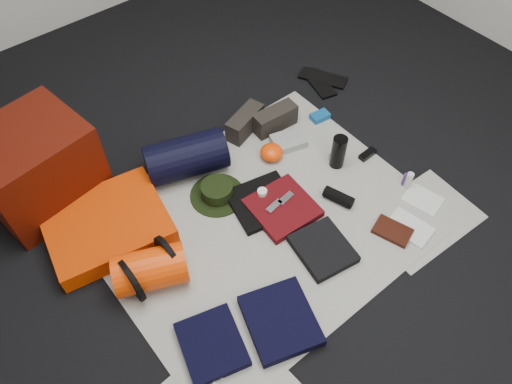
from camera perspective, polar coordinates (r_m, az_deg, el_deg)
floor at (r=2.59m, az=0.85°, el=-3.59°), size 4.50×4.50×0.02m
newspaper_mat at (r=2.58m, az=0.85°, el=-3.43°), size 1.60×1.30×0.01m
newspaper_sheet_front_right at (r=2.73m, az=18.35°, el=-2.89°), size 0.60×0.43×0.00m
red_cabinet at (r=2.74m, az=-23.90°, el=2.62°), size 0.61×0.53×0.46m
sleeping_pad at (r=2.61m, az=-16.64°, el=-3.68°), size 0.65×0.57×0.11m
stuff_sack at (r=2.37m, az=-11.96°, el=-8.64°), size 0.38×0.31×0.19m
sack_strap_left at (r=2.35m, az=-14.08°, el=-9.79°), size 0.02×0.22×0.22m
sack_strap_right at (r=2.37m, az=-9.96°, el=-7.24°), size 0.02×0.22×0.22m
navy_duffel at (r=2.72m, az=-7.98°, el=3.98°), size 0.48×0.35×0.23m
boonie_brim at (r=2.68m, az=-4.42°, el=-0.34°), size 0.39×0.39×0.01m
boonie_crown at (r=2.65m, az=-4.48°, el=0.20°), size 0.17×0.17×0.07m
hiking_boot_left at (r=2.95m, az=-1.28°, el=7.95°), size 0.28×0.17×0.13m
hiking_boot_right at (r=2.97m, az=2.19°, el=8.34°), size 0.27×0.12×0.13m
flip_flop_left at (r=3.33m, az=7.20°, el=12.24°), size 0.18×0.31×0.02m
flip_flop_right at (r=3.37m, az=7.66°, el=12.78°), size 0.25×0.33×0.02m
trousers_navy_a at (r=2.26m, az=-5.08°, el=-16.96°), size 0.33×0.35×0.05m
trousers_navy_b at (r=2.29m, az=2.81°, el=-14.45°), size 0.38×0.41×0.05m
trousers_charcoal at (r=2.48m, az=7.66°, el=-6.46°), size 0.29×0.32×0.04m
black_tshirt at (r=2.63m, az=0.78°, el=-1.14°), size 0.38×0.36×0.03m
red_shirt at (r=2.60m, az=3.03°, el=-1.82°), size 0.33×0.33×0.04m
orange_stuff_sack at (r=2.82m, az=1.79°, el=4.55°), size 0.17×0.17×0.08m
first_aid_pouch at (r=2.91m, az=3.72°, el=5.84°), size 0.22×0.19×0.05m
water_bottle at (r=2.78m, az=9.40°, el=4.55°), size 0.10×0.10×0.20m
speaker at (r=2.66m, az=9.41°, el=-0.58°), size 0.11×0.18×0.06m
compact_camera at (r=2.87m, az=9.12°, el=4.15°), size 0.10×0.07×0.03m
cyan_case at (r=3.08m, az=7.31°, el=8.58°), size 0.12×0.09×0.04m
toiletry_purple at (r=2.81m, az=16.67°, el=1.38°), size 0.04×0.04×0.08m
toiletry_clear at (r=2.79m, az=17.05°, el=1.27°), size 0.04×0.04×0.11m
paperback_book at (r=2.62m, az=15.33°, el=-4.32°), size 0.17×0.21×0.03m
map_booklet at (r=2.66m, az=17.15°, el=-3.89°), size 0.19×0.24×0.01m
map_printout at (r=2.80m, az=18.53°, el=-0.79°), size 0.19×0.22×0.01m
sunglasses at (r=2.92m, az=12.63°, el=4.24°), size 0.11×0.05×0.03m
key_cluster at (r=2.23m, az=-4.61°, el=-19.98°), size 0.07×0.07×0.01m
tape_roll at (r=2.62m, az=0.71°, el=-0.07°), size 0.05×0.05×0.04m
energy_bar_a at (r=2.57m, az=2.09°, el=-1.63°), size 0.10×0.05×0.01m
energy_bar_b at (r=2.61m, az=3.43°, el=-0.74°), size 0.10×0.05×0.01m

